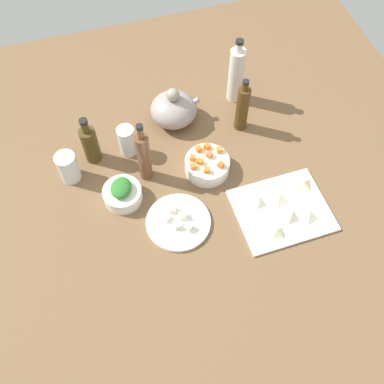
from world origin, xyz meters
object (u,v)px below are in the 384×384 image
(bottle_0, at_px, (90,144))
(bottle_2, at_px, (236,74))
(cutting_board, at_px, (282,210))
(bowl_greens, at_px, (123,195))
(plate_tofu, at_px, (178,222))
(bottle_1, at_px, (144,156))
(bottle_3, at_px, (242,108))
(drinking_glass_0, at_px, (127,141))
(bowl_carrots, at_px, (207,165))
(drinking_glass_1, at_px, (68,167))
(teapot, at_px, (174,109))

(bottle_0, relative_size, bottle_2, 0.74)
(cutting_board, relative_size, bowl_greens, 2.33)
(plate_tofu, xyz_separation_m, bottle_1, (-0.05, 0.21, 0.10))
(bottle_3, distance_m, drinking_glass_0, 0.42)
(bowl_carrots, bearing_deg, bowl_greens, -174.16)
(drinking_glass_1, bearing_deg, drinking_glass_0, 13.56)
(plate_tofu, relative_size, bottle_2, 0.77)
(bottle_0, bearing_deg, drinking_glass_0, -3.16)
(plate_tofu, bearing_deg, teapot, 76.25)
(bottle_2, bearing_deg, bottle_0, -166.91)
(teapot, xyz_separation_m, drinking_glass_1, (-0.40, -0.14, -0.00))
(plate_tofu, distance_m, bowl_carrots, 0.23)
(bowl_carrots, relative_size, teapot, 0.83)
(bottle_2, bearing_deg, cutting_board, -92.00)
(plate_tofu, xyz_separation_m, bottle_2, (0.35, 0.47, 0.11))
(cutting_board, relative_size, drinking_glass_0, 2.54)
(bottle_2, relative_size, bottle_3, 1.19)
(cutting_board, bearing_deg, teapot, 115.95)
(plate_tofu, height_order, drinking_glass_1, drinking_glass_1)
(bowl_greens, xyz_separation_m, bottle_2, (0.50, 0.33, 0.09))
(bowl_greens, xyz_separation_m, teapot, (0.25, 0.28, 0.03))
(bottle_1, bearing_deg, drinking_glass_0, 107.39)
(cutting_board, xyz_separation_m, bottle_1, (-0.39, 0.27, 0.10))
(cutting_board, bearing_deg, bottle_3, 91.24)
(teapot, height_order, bottle_1, bottle_1)
(drinking_glass_1, bearing_deg, cutting_board, -27.57)
(teapot, relative_size, drinking_glass_1, 1.63)
(plate_tofu, xyz_separation_m, bowl_carrots, (0.15, 0.17, 0.02))
(bowl_greens, distance_m, bottle_0, 0.21)
(cutting_board, relative_size, bowl_carrots, 1.96)
(bowl_carrots, bearing_deg, bottle_3, 40.91)
(bowl_greens, relative_size, drinking_glass_1, 1.13)
(bottle_0, bearing_deg, bowl_carrots, -24.28)
(bottle_1, height_order, drinking_glass_0, bottle_1)
(drinking_glass_1, bearing_deg, bowl_carrots, -13.26)
(bottle_2, relative_size, drinking_glass_0, 2.30)
(drinking_glass_0, bearing_deg, bottle_0, 176.84)
(bottle_2, bearing_deg, bowl_carrots, -124.38)
(bowl_carrots, height_order, bottle_3, bottle_3)
(plate_tofu, height_order, bottle_3, bottle_3)
(bottle_1, xyz_separation_m, drinking_glass_0, (-0.04, 0.12, -0.05))
(bowl_greens, bearing_deg, bottle_3, 21.03)
(bottle_0, xyz_separation_m, drinking_glass_0, (0.12, -0.01, -0.02))
(bowl_greens, height_order, bottle_0, bottle_0)
(bowl_carrots, relative_size, bottle_2, 0.56)
(bowl_greens, distance_m, bowl_carrots, 0.30)
(plate_tofu, xyz_separation_m, bottle_3, (0.33, 0.32, 0.09))
(cutting_board, distance_m, plate_tofu, 0.34)
(teapot, xyz_separation_m, bottle_3, (0.22, -0.10, 0.04))
(drinking_glass_0, bearing_deg, bottle_1, -72.61)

